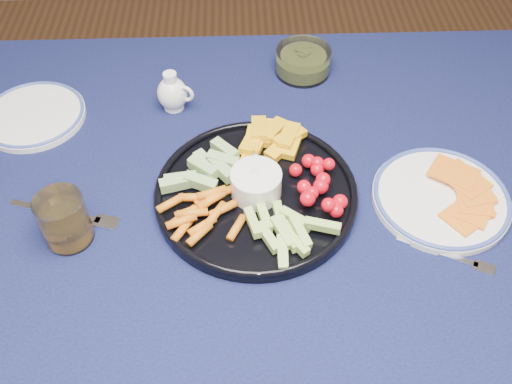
{
  "coord_description": "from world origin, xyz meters",
  "views": [
    {
      "loc": [
        0.06,
        -0.54,
        1.46
      ],
      "look_at": [
        0.09,
        0.07,
        0.76
      ],
      "focal_mm": 40.0,
      "sensor_mm": 36.0,
      "label": 1
    }
  ],
  "objects_px": {
    "pickle_bowl": "(303,62)",
    "juice_tumbler": "(65,222)",
    "cheese_plate": "(442,196)",
    "crudite_platter": "(255,190)",
    "side_plate_extra": "(34,115)",
    "creamer_pitcher": "(173,93)",
    "dining_table": "(207,263)"
  },
  "relations": [
    {
      "from": "cheese_plate",
      "to": "crudite_platter",
      "type": "bearing_deg",
      "value": 176.64
    },
    {
      "from": "crudite_platter",
      "to": "creamer_pitcher",
      "type": "bearing_deg",
      "value": 121.8
    },
    {
      "from": "creamer_pitcher",
      "to": "cheese_plate",
      "type": "distance_m",
      "value": 0.51
    },
    {
      "from": "dining_table",
      "to": "cheese_plate",
      "type": "relative_size",
      "value": 7.51
    },
    {
      "from": "pickle_bowl",
      "to": "side_plate_extra",
      "type": "height_order",
      "value": "pickle_bowl"
    },
    {
      "from": "side_plate_extra",
      "to": "cheese_plate",
      "type": "bearing_deg",
      "value": -17.92
    },
    {
      "from": "crudite_platter",
      "to": "pickle_bowl",
      "type": "height_order",
      "value": "crudite_platter"
    },
    {
      "from": "creamer_pitcher",
      "to": "cheese_plate",
      "type": "xyz_separation_m",
      "value": [
        0.45,
        -0.25,
        -0.02
      ]
    },
    {
      "from": "pickle_bowl",
      "to": "juice_tumbler",
      "type": "height_order",
      "value": "juice_tumbler"
    },
    {
      "from": "juice_tumbler",
      "to": "crudite_platter",
      "type": "bearing_deg",
      "value": 13.58
    },
    {
      "from": "crudite_platter",
      "to": "dining_table",
      "type": "bearing_deg",
      "value": -141.51
    },
    {
      "from": "cheese_plate",
      "to": "creamer_pitcher",
      "type": "bearing_deg",
      "value": 150.71
    },
    {
      "from": "dining_table",
      "to": "pickle_bowl",
      "type": "bearing_deg",
      "value": 64.4
    },
    {
      "from": "creamer_pitcher",
      "to": "pickle_bowl",
      "type": "bearing_deg",
      "value": 21.72
    },
    {
      "from": "crudite_platter",
      "to": "side_plate_extra",
      "type": "xyz_separation_m",
      "value": [
        -0.4,
        0.21,
        -0.01
      ]
    },
    {
      "from": "pickle_bowl",
      "to": "side_plate_extra",
      "type": "distance_m",
      "value": 0.53
    },
    {
      "from": "dining_table",
      "to": "creamer_pitcher",
      "type": "distance_m",
      "value": 0.33
    },
    {
      "from": "dining_table",
      "to": "cheese_plate",
      "type": "distance_m",
      "value": 0.4
    },
    {
      "from": "dining_table",
      "to": "cheese_plate",
      "type": "xyz_separation_m",
      "value": [
        0.39,
        0.05,
        0.1
      ]
    },
    {
      "from": "crudite_platter",
      "to": "creamer_pitcher",
      "type": "relative_size",
      "value": 4.2
    },
    {
      "from": "cheese_plate",
      "to": "juice_tumbler",
      "type": "height_order",
      "value": "juice_tumbler"
    },
    {
      "from": "crudite_platter",
      "to": "side_plate_extra",
      "type": "relative_size",
      "value": 1.74
    },
    {
      "from": "juice_tumbler",
      "to": "cheese_plate",
      "type": "bearing_deg",
      "value": 5.0
    },
    {
      "from": "pickle_bowl",
      "to": "juice_tumbler",
      "type": "xyz_separation_m",
      "value": [
        -0.4,
        -0.4,
        0.01
      ]
    },
    {
      "from": "cheese_plate",
      "to": "juice_tumbler",
      "type": "bearing_deg",
      "value": -175.0
    },
    {
      "from": "pickle_bowl",
      "to": "side_plate_extra",
      "type": "bearing_deg",
      "value": -166.5
    },
    {
      "from": "cheese_plate",
      "to": "side_plate_extra",
      "type": "height_order",
      "value": "cheese_plate"
    },
    {
      "from": "crudite_platter",
      "to": "side_plate_extra",
      "type": "bearing_deg",
      "value": 152.46
    },
    {
      "from": "pickle_bowl",
      "to": "juice_tumbler",
      "type": "relative_size",
      "value": 1.27
    },
    {
      "from": "dining_table",
      "to": "side_plate_extra",
      "type": "distance_m",
      "value": 0.43
    },
    {
      "from": "creamer_pitcher",
      "to": "side_plate_extra",
      "type": "bearing_deg",
      "value": -175.1
    },
    {
      "from": "pickle_bowl",
      "to": "cheese_plate",
      "type": "xyz_separation_m",
      "value": [
        0.19,
        -0.35,
        -0.01
      ]
    }
  ]
}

